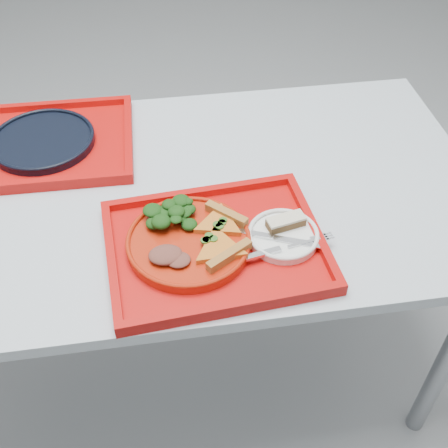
# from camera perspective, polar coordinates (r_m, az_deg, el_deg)

# --- Properties ---
(ground) EXTENTS (10.00, 10.00, 0.00)m
(ground) POSITION_cam_1_polar(r_m,az_deg,el_deg) (1.91, -5.67, -13.81)
(ground) COLOR gray
(ground) RESTS_ON ground
(table) EXTENTS (1.60, 0.80, 0.75)m
(table) POSITION_cam_1_polar(r_m,az_deg,el_deg) (1.38, -7.62, 0.96)
(table) COLOR #B3BDC9
(table) RESTS_ON ground
(tray_main) EXTENTS (0.48, 0.38, 0.01)m
(tray_main) POSITION_cam_1_polar(r_m,az_deg,el_deg) (1.18, -0.87, -2.51)
(tray_main) COLOR #B80D09
(tray_main) RESTS_ON table
(tray_far) EXTENTS (0.46, 0.36, 0.01)m
(tray_far) POSITION_cam_1_polar(r_m,az_deg,el_deg) (1.52, -17.80, 7.56)
(tray_far) COLOR #B80D09
(tray_far) RESTS_ON table
(dinner_plate) EXTENTS (0.26, 0.26, 0.02)m
(dinner_plate) POSITION_cam_1_polar(r_m,az_deg,el_deg) (1.18, -3.61, -1.95)
(dinner_plate) COLOR #AC210B
(dinner_plate) RESTS_ON tray_main
(side_plate) EXTENTS (0.15, 0.15, 0.01)m
(side_plate) POSITION_cam_1_polar(r_m,az_deg,el_deg) (1.20, 6.02, -1.31)
(side_plate) COLOR white
(side_plate) RESTS_ON tray_main
(navy_plate) EXTENTS (0.26, 0.26, 0.02)m
(navy_plate) POSITION_cam_1_polar(r_m,az_deg,el_deg) (1.51, -17.91, 7.98)
(navy_plate) COLOR black
(navy_plate) RESTS_ON tray_far
(pizza_slice_a) EXTENTS (0.16, 0.16, 0.02)m
(pizza_slice_a) POSITION_cam_1_polar(r_m,az_deg,el_deg) (1.14, -0.47, -2.33)
(pizza_slice_a) COLOR gold
(pizza_slice_a) RESTS_ON dinner_plate
(pizza_slice_b) EXTENTS (0.15, 0.15, 0.02)m
(pizza_slice_b) POSITION_cam_1_polar(r_m,az_deg,el_deg) (1.19, -0.54, 0.20)
(pizza_slice_b) COLOR gold
(pizza_slice_b) RESTS_ON dinner_plate
(salad_heap) EXTENTS (0.10, 0.08, 0.05)m
(salad_heap) POSITION_cam_1_polar(r_m,az_deg,el_deg) (1.20, -5.56, 1.37)
(salad_heap) COLOR black
(salad_heap) RESTS_ON dinner_plate
(meat_portion) EXTENTS (0.07, 0.06, 0.02)m
(meat_portion) POSITION_cam_1_polar(r_m,az_deg,el_deg) (1.13, -5.96, -3.13)
(meat_portion) COLOR brown
(meat_portion) RESTS_ON dinner_plate
(dessert_bar) EXTENTS (0.09, 0.05, 0.02)m
(dessert_bar) POSITION_cam_1_polar(r_m,az_deg,el_deg) (1.20, 6.29, 0.22)
(dessert_bar) COLOR #462B17
(dessert_bar) RESTS_ON side_plate
(knife) EXTENTS (0.18, 0.08, 0.01)m
(knife) POSITION_cam_1_polar(r_m,az_deg,el_deg) (1.18, 5.77, -1.47)
(knife) COLOR silver
(knife) RESTS_ON side_plate
(fork) EXTENTS (0.19, 0.06, 0.01)m
(fork) POSITION_cam_1_polar(r_m,az_deg,el_deg) (1.16, 6.42, -2.34)
(fork) COLOR silver
(fork) RESTS_ON side_plate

